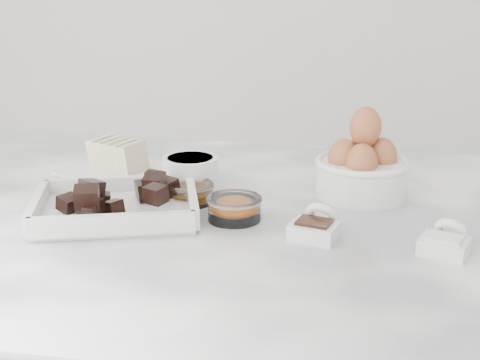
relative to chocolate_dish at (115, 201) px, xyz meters
name	(u,v)px	position (x,y,z in m)	size (l,w,h in m)	color
marble_slab	(223,224)	(0.15, 0.05, -0.04)	(1.20, 0.80, 0.04)	white
chocolate_dish	(115,201)	(0.00, 0.00, 0.00)	(0.27, 0.24, 0.06)	white
butter_plate	(115,163)	(-0.07, 0.19, 0.00)	(0.20, 0.20, 0.06)	white
sugar_ramekin	(190,172)	(0.08, 0.14, 0.00)	(0.09, 0.09, 0.05)	white
egg_bowl	(362,167)	(0.34, 0.16, 0.02)	(0.15, 0.15, 0.14)	white
honey_bowl	(191,192)	(0.09, 0.08, -0.01)	(0.07, 0.07, 0.03)	white
zest_bowl	(234,207)	(0.17, 0.02, -0.01)	(0.08, 0.08, 0.03)	white
vanilla_spoon	(316,226)	(0.29, -0.02, -0.01)	(0.07, 0.08, 0.05)	white
salt_spoon	(446,242)	(0.45, -0.05, -0.01)	(0.07, 0.08, 0.04)	white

